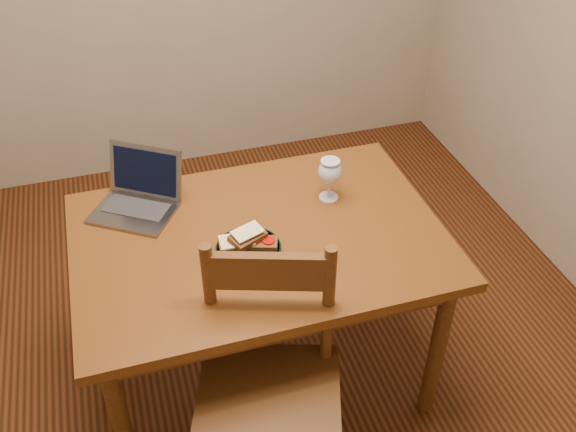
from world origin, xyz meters
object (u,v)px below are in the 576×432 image
object	(u,v)px
chair	(268,382)
table	(259,254)
laptop	(139,193)
plate	(249,249)
milk_glass	(329,179)

from	to	relation	value
chair	table	bearing A→B (deg)	96.46
chair	laptop	size ratio (longest dim) A/B	1.48
plate	milk_glass	distance (m)	0.43
laptop	table	bearing A→B (deg)	-5.07
laptop	milk_glass	bearing A→B (deg)	20.25
plate	milk_glass	world-z (taller)	milk_glass
plate	laptop	distance (m)	0.49
chair	laptop	bearing A→B (deg)	128.47
chair	milk_glass	world-z (taller)	chair
plate	table	bearing A→B (deg)	51.99
plate	chair	bearing A→B (deg)	-96.33
table	milk_glass	bearing A→B (deg)	23.87
milk_glass	chair	bearing A→B (deg)	-124.33
table	plate	world-z (taller)	plate
table	chair	world-z (taller)	chair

